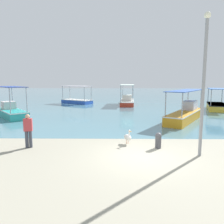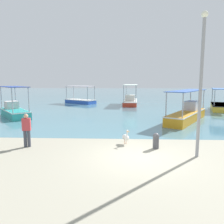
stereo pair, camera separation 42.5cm
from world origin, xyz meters
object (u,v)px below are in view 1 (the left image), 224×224
at_px(fishing_boat_outer, 12,111).
at_px(mooring_bollard, 158,140).
at_px(fishing_boat_far_right, 77,100).
at_px(lamp_post, 204,78).
at_px(pelican, 128,137).
at_px(fishing_boat_center, 127,100).
at_px(fishing_boat_far_left, 216,105).
at_px(fisherman_standing, 28,130).
at_px(fishing_boat_near_left, 186,113).

relative_size(fishing_boat_outer, mooring_bollard, 6.18).
bearing_deg(fishing_boat_outer, fishing_boat_far_right, 73.49).
relative_size(fishing_boat_far_right, mooring_bollard, 6.43).
height_order(fishing_boat_far_right, lamp_post, lamp_post).
bearing_deg(fishing_boat_far_right, fishing_boat_outer, -106.51).
height_order(pelican, mooring_bollard, pelican).
height_order(fishing_boat_outer, pelican, fishing_boat_outer).
xyz_separation_m(fishing_boat_center, fishing_boat_far_right, (-7.41, 1.48, -0.10)).
height_order(fishing_boat_far_left, mooring_bollard, fishing_boat_far_left).
bearing_deg(fishing_boat_outer, fishing_boat_far_left, 15.24).
bearing_deg(lamp_post, mooring_bollard, 145.99).
height_order(fishing_boat_outer, fishing_boat_far_right, fishing_boat_outer).
bearing_deg(fishing_boat_far_right, fisherman_standing, -86.32).
bearing_deg(fishing_boat_far_left, fishing_boat_near_left, -129.23).
bearing_deg(lamp_post, pelican, 150.09).
height_order(fishing_boat_far_right, mooring_bollard, fishing_boat_far_right).
bearing_deg(fishing_boat_near_left, fisherman_standing, -143.02).
xyz_separation_m(pelican, lamp_post, (3.10, -1.78, 3.04)).
bearing_deg(fishing_boat_near_left, mooring_bollard, -116.18).
height_order(fishing_boat_far_right, fisherman_standing, fishing_boat_far_right).
distance_m(pelican, lamp_post, 4.70).
distance_m(fishing_boat_far_left, pelican, 18.02).
relative_size(fishing_boat_near_left, mooring_bollard, 8.59).
height_order(fishing_boat_outer, mooring_bollard, fishing_boat_outer).
relative_size(fishing_boat_outer, fisherman_standing, 2.86).
bearing_deg(fishing_boat_far_left, fishing_boat_center, 151.76).
distance_m(fishing_boat_outer, fisherman_standing, 10.46).
bearing_deg(mooring_bollard, lamp_post, -34.01).
height_order(fishing_boat_far_left, lamp_post, lamp_post).
relative_size(fishing_boat_outer, pelican, 6.05).
bearing_deg(fishing_boat_center, mooring_bollard, -88.74).
relative_size(lamp_post, fisherman_standing, 3.61).
bearing_deg(mooring_bollard, fishing_boat_far_left, 57.05).
distance_m(fishing_boat_center, mooring_bollard, 20.30).
height_order(fishing_boat_center, pelican, fishing_boat_center).
distance_m(fishing_boat_outer, fishing_boat_far_right, 13.23).
height_order(pelican, lamp_post, lamp_post).
distance_m(pelican, mooring_bollard, 1.63).
height_order(fishing_boat_center, fishing_boat_far_left, fishing_boat_center).
xyz_separation_m(fishing_boat_center, fisherman_standing, (-6.01, -20.29, 0.32)).
bearing_deg(mooring_bollard, pelican, 155.04).
bearing_deg(pelican, mooring_bollard, -24.96).
height_order(lamp_post, mooring_bollard, lamp_post).
bearing_deg(fishing_boat_outer, lamp_post, -37.57).
relative_size(fishing_boat_far_right, fisherman_standing, 2.98).
bearing_deg(fisherman_standing, fishing_boat_outer, 119.59).
relative_size(fishing_boat_center, fisherman_standing, 4.21).
bearing_deg(mooring_bollard, fishing_boat_far_right, 109.84).
height_order(fishing_boat_outer, fisherman_standing, fishing_boat_outer).
relative_size(fishing_boat_center, fishing_boat_far_left, 1.26).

